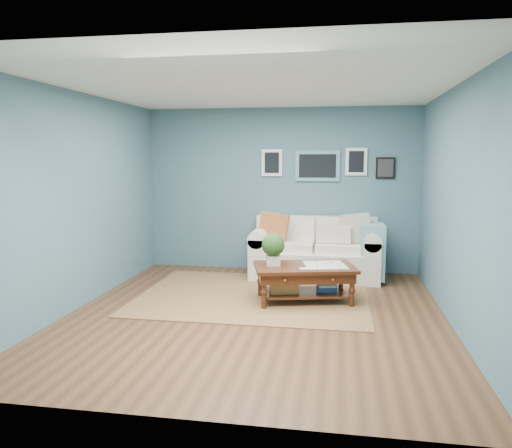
# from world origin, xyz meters

# --- Properties ---
(room_shell) EXTENTS (5.00, 5.02, 2.70)m
(room_shell) POSITION_xyz_m (0.02, 0.06, 1.36)
(room_shell) COLOR brown
(room_shell) RESTS_ON ground
(area_rug) EXTENTS (3.09, 2.47, 0.01)m
(area_rug) POSITION_xyz_m (-0.16, 0.80, 0.01)
(area_rug) COLOR brown
(area_rug) RESTS_ON ground
(loveseat) EXTENTS (2.04, 0.93, 1.05)m
(loveseat) POSITION_xyz_m (0.69, 2.03, 0.43)
(loveseat) COLOR white
(loveseat) RESTS_ON ground
(coffee_table) EXTENTS (1.43, 1.04, 0.90)m
(coffee_table) POSITION_xyz_m (0.47, 0.63, 0.40)
(coffee_table) COLOR #351509
(coffee_table) RESTS_ON ground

